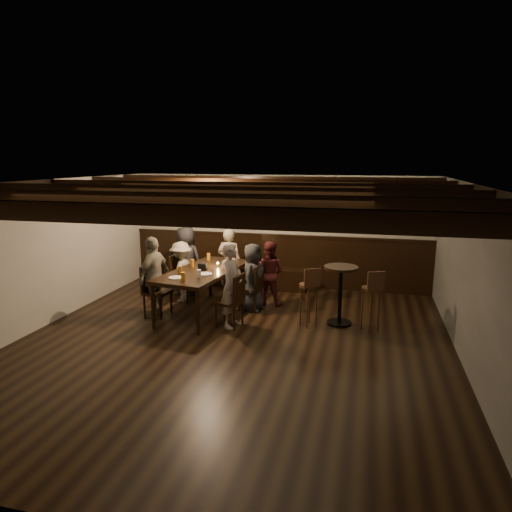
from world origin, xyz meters
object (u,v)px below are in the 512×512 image
(chair_left_near, at_px, (183,287))
(bar_stool_right, at_px, (371,308))
(dining_table, at_px, (204,273))
(high_top_table, at_px, (340,286))
(person_bench_right, at_px, (269,273))
(person_right_near, at_px, (253,277))
(chair_right_near, at_px, (251,296))
(chair_right_far, at_px, (230,310))
(person_bench_left, at_px, (186,261))
(person_left_far, at_px, (154,276))
(bar_stool_left, at_px, (308,304))
(person_right_far, at_px, (232,285))
(chair_left_far, at_px, (157,300))
(person_left_near, at_px, (181,272))
(person_bench_centre, at_px, (229,263))

(chair_left_near, bearing_deg, bar_stool_right, 86.64)
(dining_table, relative_size, high_top_table, 2.25)
(person_bench_right, bearing_deg, person_right_near, 71.57)
(chair_right_near, bearing_deg, high_top_table, -94.41)
(chair_right_far, height_order, person_bench_left, person_bench_left)
(person_bench_left, xyz_separation_m, person_left_far, (-0.04, -1.36, 0.01))
(bar_stool_left, bearing_deg, high_top_table, -6.63)
(person_bench_right, bearing_deg, person_bench_left, 0.00)
(chair_right_near, bearing_deg, dining_table, 122.08)
(person_right_near, bearing_deg, bar_stool_left, -108.96)
(chair_right_near, bearing_deg, person_right_near, -90.00)
(chair_right_near, relative_size, high_top_table, 0.85)
(chair_right_far, relative_size, bar_stool_left, 0.88)
(person_bench_right, bearing_deg, dining_table, 45.00)
(dining_table, relative_size, person_bench_right, 1.83)
(person_right_far, bearing_deg, dining_table, 59.04)
(chair_left_near, xyz_separation_m, person_right_far, (1.33, -1.09, 0.43))
(person_right_far, bearing_deg, high_top_table, -64.61)
(chair_left_far, distance_m, chair_right_far, 1.44)
(dining_table, relative_size, person_left_near, 1.91)
(dining_table, bearing_deg, high_top_table, 7.72)
(chair_right_near, relative_size, person_bench_centre, 0.61)
(person_bench_centre, distance_m, bar_stool_right, 3.02)
(person_right_near, bearing_deg, chair_right_far, 178.01)
(chair_left_far, xyz_separation_m, person_bench_right, (1.79, 1.11, 0.34))
(person_bench_left, bearing_deg, person_left_far, 96.34)
(person_left_near, height_order, person_right_near, person_right_near)
(chair_right_near, xyz_separation_m, person_bench_right, (0.24, 0.42, 0.35))
(chair_left_near, bearing_deg, chair_right_near, 90.00)
(person_bench_centre, xyz_separation_m, person_bench_right, (0.87, -0.27, -0.09))
(chair_right_far, bearing_deg, bar_stool_right, -72.47)
(person_left_near, bearing_deg, person_bench_centre, 128.66)
(person_left_far, bearing_deg, person_left_near, 180.00)
(person_right_far, xyz_separation_m, bar_stool_right, (2.22, 0.39, -0.33))
(chair_right_far, distance_m, person_bench_left, 2.15)
(chair_left_far, xyz_separation_m, person_right_far, (1.46, -0.20, 0.43))
(person_bench_left, bearing_deg, person_bench_centre, -170.54)
(person_bench_left, xyz_separation_m, person_bench_right, (1.78, -0.25, -0.09))
(person_bench_left, bearing_deg, bar_stool_left, 163.19)
(person_bench_centre, bearing_deg, bar_stool_right, 164.32)
(bar_stool_left, bearing_deg, chair_left_far, 153.84)
(person_left_far, height_order, person_right_far, person_left_far)
(person_right_near, xyz_separation_m, person_right_far, (-0.12, -0.89, 0.09))
(person_bench_right, distance_m, high_top_table, 1.59)
(chair_left_near, relative_size, person_left_near, 0.77)
(person_bench_left, height_order, person_right_far, person_right_far)
(dining_table, distance_m, person_right_far, 0.88)
(chair_left_far, xyz_separation_m, bar_stool_left, (2.68, 0.13, 0.10))
(person_left_near, bearing_deg, person_left_far, -0.00)
(chair_left_near, height_order, person_right_near, person_right_near)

